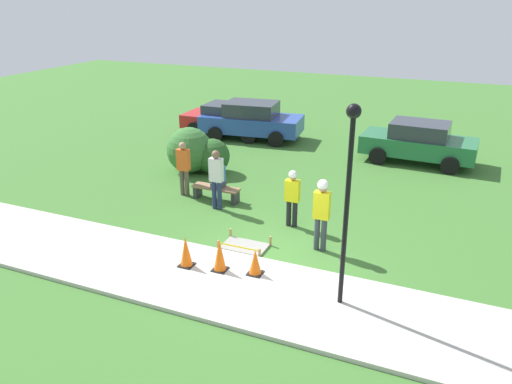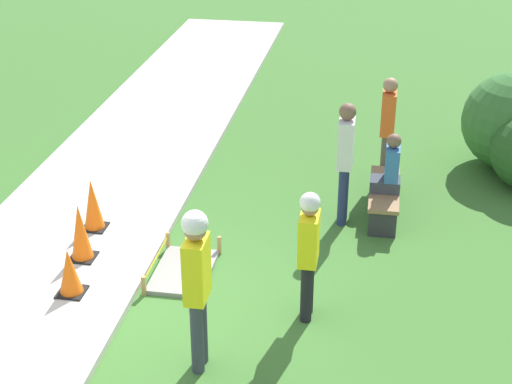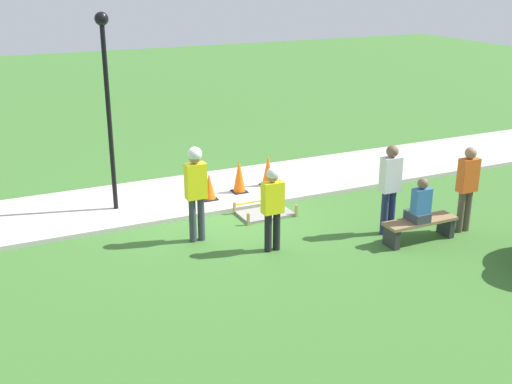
{
  "view_description": "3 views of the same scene",
  "coord_description": "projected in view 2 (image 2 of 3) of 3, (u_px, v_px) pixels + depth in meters",
  "views": [
    {
      "loc": [
        3.85,
        -9.93,
        6.13
      ],
      "look_at": [
        -1.19,
        1.88,
        0.98
      ],
      "focal_mm": 35.0,
      "sensor_mm": 36.0,
      "label": 1
    },
    {
      "loc": [
        7.61,
        2.87,
        5.53
      ],
      "look_at": [
        -1.1,
        1.39,
        1.18
      ],
      "focal_mm": 55.0,
      "sensor_mm": 36.0,
      "label": 2
    },
    {
      "loc": [
        4.87,
        12.15,
        5.13
      ],
      "look_at": [
        -0.35,
        1.17,
        0.85
      ],
      "focal_mm": 45.0,
      "sensor_mm": 36.0,
      "label": 3
    }
  ],
  "objects": [
    {
      "name": "worker_supervisor",
      "position": [
        197.0,
        275.0,
        8.12
      ],
      "size": [
        0.4,
        0.28,
        1.92
      ],
      "color": "#383D47",
      "rests_on": "ground_plane"
    },
    {
      "name": "traffic_cone_far_patch",
      "position": [
        80.0,
        232.0,
        10.33
      ],
      "size": [
        0.34,
        0.34,
        0.79
      ],
      "color": "black",
      "rests_on": "sidewalk"
    },
    {
      "name": "ground_plane",
      "position": [
        129.0,
        309.0,
        9.6
      ],
      "size": [
        60.0,
        60.0,
        0.0
      ],
      "primitive_type": "plane",
      "color": "#3D702D"
    },
    {
      "name": "bystander_in_gray_shirt",
      "position": [
        345.0,
        156.0,
        11.17
      ],
      "size": [
        0.4,
        0.24,
        1.85
      ],
      "color": "navy",
      "rests_on": "ground_plane"
    },
    {
      "name": "park_bench",
      "position": [
        384.0,
        195.0,
        11.71
      ],
      "size": [
        1.54,
        0.44,
        0.45
      ],
      "color": "#2D2D33",
      "rests_on": "ground_plane"
    },
    {
      "name": "worker_assistant",
      "position": [
        309.0,
        246.0,
        9.05
      ],
      "size": [
        0.4,
        0.24,
        1.66
      ],
      "color": "black",
      "rests_on": "ground_plane"
    },
    {
      "name": "person_seated_on_bench",
      "position": [
        390.0,
        168.0,
        11.41
      ],
      "size": [
        0.36,
        0.44,
        0.89
      ],
      "color": "#383D47",
      "rests_on": "park_bench"
    },
    {
      "name": "shrub_rounded_near",
      "position": [
        512.0,
        121.0,
        13.05
      ],
      "size": [
        1.66,
        1.66,
        1.66
      ],
      "color": "#387033",
      "rests_on": "ground_plane"
    },
    {
      "name": "traffic_cone_near_patch",
      "position": [
        93.0,
        205.0,
        11.08
      ],
      "size": [
        0.34,
        0.34,
        0.76
      ],
      "color": "black",
      "rests_on": "sidewalk"
    },
    {
      "name": "bystander_in_orange_shirt",
      "position": [
        387.0,
        124.0,
        12.4
      ],
      "size": [
        0.4,
        0.23,
        1.78
      ],
      "color": "brown",
      "rests_on": "ground_plane"
    },
    {
      "name": "wet_concrete_patch",
      "position": [
        183.0,
        271.0,
        10.32
      ],
      "size": [
        1.2,
        0.78,
        0.27
      ],
      "color": "gray",
      "rests_on": "ground_plane"
    },
    {
      "name": "sidewalk",
      "position": [
        24.0,
        295.0,
        9.79
      ],
      "size": [
        28.0,
        2.74,
        0.1
      ],
      "color": "#BCB7AD",
      "rests_on": "ground_plane"
    },
    {
      "name": "traffic_cone_sidewalk_edge",
      "position": [
        69.0,
        272.0,
        9.62
      ],
      "size": [
        0.34,
        0.34,
        0.61
      ],
      "color": "black",
      "rests_on": "sidewalk"
    }
  ]
}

